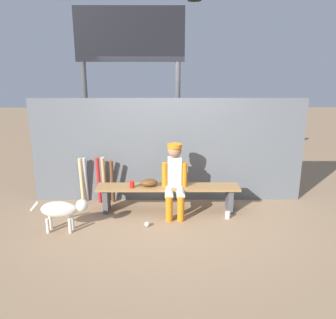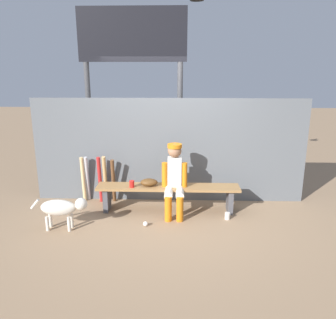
% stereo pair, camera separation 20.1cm
% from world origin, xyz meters
% --- Properties ---
extents(ground_plane, '(30.00, 30.00, 0.00)m').
position_xyz_m(ground_plane, '(0.00, 0.00, 0.00)').
color(ground_plane, '#937556').
extents(chainlink_fence, '(4.73, 0.03, 1.82)m').
position_xyz_m(chainlink_fence, '(0.00, 0.50, 0.91)').
color(chainlink_fence, '#595E63').
rests_on(chainlink_fence, ground_plane).
extents(dugout_bench, '(2.33, 0.36, 0.44)m').
position_xyz_m(dugout_bench, '(0.00, 0.00, 0.34)').
color(dugout_bench, olive).
rests_on(dugout_bench, ground_plane).
extents(player_seated, '(0.41, 0.55, 1.14)m').
position_xyz_m(player_seated, '(0.11, -0.11, 0.62)').
color(player_seated, silver).
rests_on(player_seated, ground_plane).
extents(baseball_glove, '(0.28, 0.20, 0.12)m').
position_xyz_m(baseball_glove, '(-0.31, 0.00, 0.50)').
color(baseball_glove, '#593819').
rests_on(baseball_glove, dugout_bench).
extents(bat_wood_dark, '(0.09, 0.23, 0.81)m').
position_xyz_m(bat_wood_dark, '(-0.96, 0.32, 0.40)').
color(bat_wood_dark, brown).
rests_on(bat_wood_dark, ground_plane).
extents(bat_wood_tan, '(0.09, 0.26, 0.87)m').
position_xyz_m(bat_wood_tan, '(-1.10, 0.32, 0.43)').
color(bat_wood_tan, tan).
rests_on(bat_wood_tan, ground_plane).
extents(bat_aluminum_red, '(0.08, 0.13, 0.83)m').
position_xyz_m(bat_aluminum_red, '(-1.20, 0.34, 0.42)').
color(bat_aluminum_red, '#B22323').
rests_on(bat_aluminum_red, ground_plane).
extents(bat_aluminum_silver, '(0.08, 0.17, 0.82)m').
position_xyz_m(bat_aluminum_silver, '(-1.44, 0.41, 0.41)').
color(bat_aluminum_silver, '#B7B7BC').
rests_on(bat_aluminum_silver, ground_plane).
extents(bat_wood_natural, '(0.07, 0.12, 0.82)m').
position_xyz_m(bat_wood_natural, '(-1.50, 0.37, 0.41)').
color(bat_wood_natural, tan).
rests_on(bat_wood_natural, ground_plane).
extents(baseball, '(0.07, 0.07, 0.07)m').
position_xyz_m(baseball, '(-0.32, -0.58, 0.04)').
color(baseball, white).
rests_on(baseball, ground_plane).
extents(cup_on_ground, '(0.08, 0.08, 0.11)m').
position_xyz_m(cup_on_ground, '(0.94, -0.29, 0.06)').
color(cup_on_ground, silver).
rests_on(cup_on_ground, ground_plane).
extents(cup_on_bench, '(0.08, 0.08, 0.11)m').
position_xyz_m(cup_on_bench, '(-0.58, -0.08, 0.49)').
color(cup_on_bench, red).
rests_on(cup_on_bench, dugout_bench).
extents(scoreboard, '(2.22, 0.27, 3.58)m').
position_xyz_m(scoreboard, '(-0.62, 1.11, 2.51)').
color(scoreboard, '#3F3F42').
rests_on(scoreboard, ground_plane).
extents(dog, '(0.84, 0.20, 0.49)m').
position_xyz_m(dog, '(-1.52, -0.71, 0.34)').
color(dog, beige).
rests_on(dog, ground_plane).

